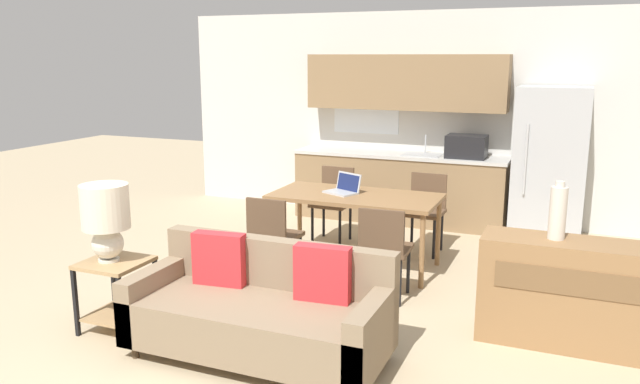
% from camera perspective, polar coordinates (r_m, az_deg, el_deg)
% --- Properties ---
extents(ground_plane, '(20.00, 20.00, 0.00)m').
position_cam_1_polar(ground_plane, '(4.59, -7.87, -15.42)').
color(ground_plane, tan).
extents(wall_back, '(6.40, 0.07, 2.70)m').
position_cam_1_polar(wall_back, '(8.42, 8.02, 6.92)').
color(wall_back, silver).
rests_on(wall_back, ground_plane).
extents(kitchen_counter, '(2.75, 0.65, 2.15)m').
position_cam_1_polar(kitchen_counter, '(8.19, 7.54, 3.19)').
color(kitchen_counter, '#8E704C').
rests_on(kitchen_counter, ground_plane).
extents(refrigerator, '(0.81, 0.75, 1.79)m').
position_cam_1_polar(refrigerator, '(7.81, 20.25, 2.46)').
color(refrigerator, '#B7BABC').
rests_on(refrigerator, ground_plane).
extents(dining_table, '(1.69, 0.83, 0.76)m').
position_cam_1_polar(dining_table, '(6.33, 3.25, -0.80)').
color(dining_table, olive).
rests_on(dining_table, ground_plane).
extents(couch, '(1.85, 0.80, 0.84)m').
position_cam_1_polar(couch, '(4.58, -5.29, -10.78)').
color(couch, '#3D2D1E').
rests_on(couch, ground_plane).
extents(side_table, '(0.47, 0.47, 0.57)m').
position_cam_1_polar(side_table, '(5.19, -18.15, -7.96)').
color(side_table, tan).
rests_on(side_table, ground_plane).
extents(table_lamp, '(0.37, 0.37, 0.61)m').
position_cam_1_polar(table_lamp, '(5.05, -19.01, -2.06)').
color(table_lamp, silver).
rests_on(table_lamp, side_table).
extents(credenza, '(1.27, 0.44, 0.81)m').
position_cam_1_polar(credenza, '(5.04, 21.69, -8.59)').
color(credenza, olive).
rests_on(credenza, ground_plane).
extents(vase, '(0.12, 0.12, 0.43)m').
position_cam_1_polar(vase, '(4.88, 20.92, -1.74)').
color(vase, beige).
rests_on(vase, credenza).
extents(dining_chair_near_left, '(0.42, 0.42, 0.86)m').
position_cam_1_polar(dining_chair_near_left, '(5.88, -4.34, -3.83)').
color(dining_chair_near_left, brown).
rests_on(dining_chair_near_left, ground_plane).
extents(dining_chair_near_right, '(0.44, 0.44, 0.86)m').
position_cam_1_polar(dining_chair_near_right, '(5.51, 5.90, -4.97)').
color(dining_chair_near_right, brown).
rests_on(dining_chair_near_right, ground_plane).
extents(dining_chair_far_right, '(0.43, 0.43, 0.86)m').
position_cam_1_polar(dining_chair_far_right, '(6.96, 9.59, -1.42)').
color(dining_chair_far_right, brown).
rests_on(dining_chair_far_right, ground_plane).
extents(dining_chair_far_left, '(0.42, 0.42, 0.86)m').
position_cam_1_polar(dining_chair_far_left, '(7.27, 1.26, -0.65)').
color(dining_chair_far_left, brown).
rests_on(dining_chair_far_left, ground_plane).
extents(laptop, '(0.40, 0.36, 0.20)m').
position_cam_1_polar(laptop, '(6.39, 2.21, 0.36)').
color(laptop, '#B7BABC').
rests_on(laptop, dining_table).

